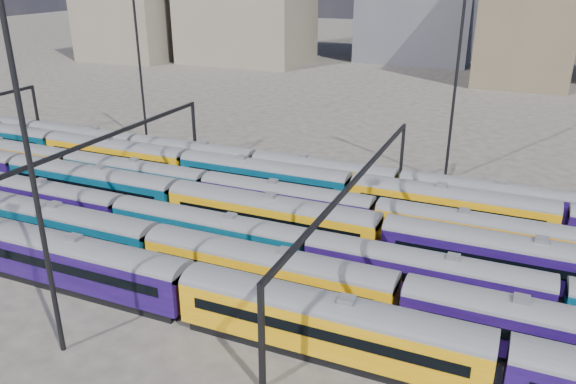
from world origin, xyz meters
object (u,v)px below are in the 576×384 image
at_px(rake_2, 120,211).
at_px(mast_2, 30,167).
at_px(rake_0, 72,257).
at_px(rake_1, 400,296).

relative_size(rake_2, mast_2, 4.77).
relative_size(rake_0, mast_2, 6.21).
bearing_deg(mast_2, rake_0, 126.25).
height_order(rake_0, rake_1, rake_0).
bearing_deg(mast_2, rake_1, 29.03).
xyz_separation_m(rake_1, mast_2, (-21.62, -12.00, 11.12)).
relative_size(rake_1, rake_2, 1.08).
height_order(rake_1, mast_2, mast_2).
bearing_deg(rake_1, rake_2, 170.49).
bearing_deg(rake_2, rake_1, -9.51).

